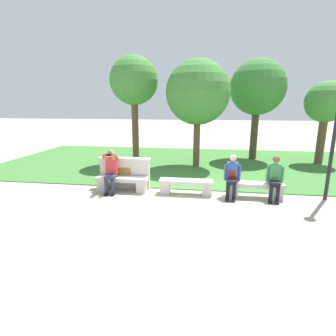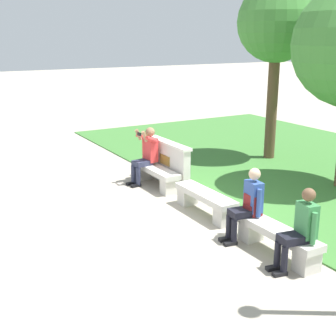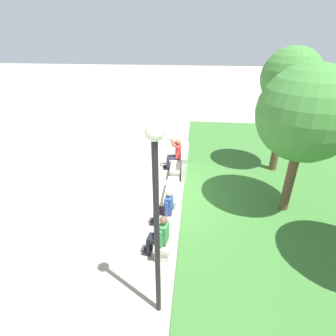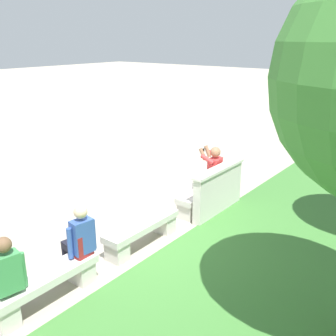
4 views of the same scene
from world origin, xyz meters
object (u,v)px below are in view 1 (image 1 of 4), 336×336
at_px(tree_behind_wall, 326,103).
at_px(tree_left_background, 198,93).
at_px(bench_near, 186,185).
at_px(person_distant, 232,175).
at_px(tree_far_back, 258,88).
at_px(bench_main, 122,182).
at_px(bench_mid, 255,188).
at_px(person_photographer, 111,169).
at_px(tree_right_background, 134,82).
at_px(person_companion, 275,177).
at_px(backpack, 233,176).

relative_size(tree_behind_wall, tree_left_background, 0.82).
bearing_deg(bench_near, person_distant, -2.79).
xyz_separation_m(tree_left_background, tree_far_back, (2.72, 2.07, 0.29)).
bearing_deg(tree_behind_wall, bench_main, -146.56).
distance_m(bench_mid, tree_far_back, 6.59).
xyz_separation_m(person_photographer, tree_behind_wall, (8.08, 5.21, 1.99)).
bearing_deg(bench_mid, tree_behind_wall, 54.12).
height_order(bench_near, tree_left_background, tree_left_background).
bearing_deg(tree_right_background, person_distant, -45.42).
relative_size(person_companion, tree_behind_wall, 0.34).
bearing_deg(bench_main, tree_behind_wall, 33.44).
distance_m(person_companion, backpack, 1.17).
relative_size(bench_mid, person_distant, 1.30).
relative_size(person_distant, backpack, 2.94).
relative_size(bench_near, tree_right_background, 0.34).
height_order(person_photographer, person_distant, person_photographer).
bearing_deg(backpack, bench_main, -179.64).
distance_m(backpack, tree_left_background, 4.59).
xyz_separation_m(person_companion, tree_far_back, (0.34, 5.79, 2.76)).
distance_m(bench_near, backpack, 1.41).
relative_size(bench_mid, backpack, 3.82).
relative_size(backpack, tree_left_background, 0.10).
distance_m(tree_left_background, tree_far_back, 3.43).
bearing_deg(person_photographer, bench_near, 1.88).
xyz_separation_m(bench_near, person_companion, (2.54, -0.07, 0.38)).
bearing_deg(backpack, tree_right_background, 135.40).
relative_size(bench_main, tree_left_background, 0.36).
bearing_deg(bench_near, backpack, 0.89).
bearing_deg(tree_left_background, person_distant, -72.22).
bearing_deg(tree_far_back, bench_near, -116.67).
height_order(person_distant, tree_left_background, tree_left_background).
xyz_separation_m(person_distant, tree_far_back, (1.53, 5.79, 2.76)).
distance_m(bench_near, tree_right_background, 5.84).
distance_m(bench_near, tree_left_background, 4.64).
relative_size(person_companion, backpack, 2.94).
relative_size(person_photographer, person_companion, 1.05).
xyz_separation_m(person_companion, tree_left_background, (-2.39, 3.72, 2.48)).
relative_size(bench_mid, person_companion, 1.30).
distance_m(bench_main, person_companion, 4.59).
bearing_deg(bench_main, backpack, 0.36).
distance_m(backpack, tree_behind_wall, 7.04).
bearing_deg(tree_left_background, person_companion, -57.32).
distance_m(person_distant, tree_behind_wall, 7.10).
bearing_deg(tree_far_back, person_photographer, -131.95).
xyz_separation_m(tree_left_background, tree_right_background, (-2.80, 0.33, 0.49)).
bearing_deg(tree_left_background, bench_mid, -62.86).
distance_m(backpack, tree_right_background, 6.40).
height_order(tree_behind_wall, tree_far_back, tree_far_back).
xyz_separation_m(bench_near, bench_mid, (2.03, 0.00, 0.00)).
bearing_deg(person_photographer, person_companion, 0.14).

